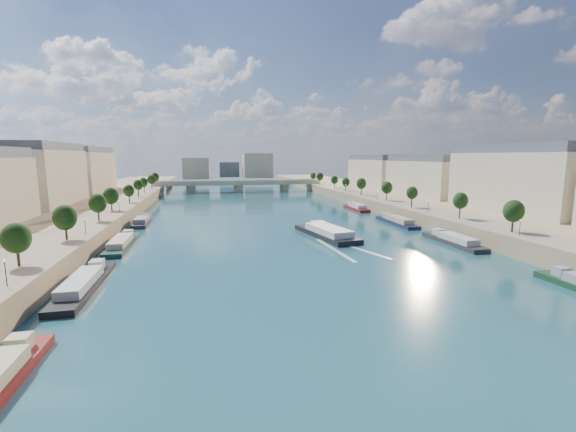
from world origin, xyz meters
name	(u,v)px	position (x,y,z in m)	size (l,w,h in m)	color
ground	(271,226)	(0.00, 100.00, 0.00)	(700.00, 700.00, 0.00)	#0D343B
quay_left	(48,226)	(-72.00, 100.00, 2.50)	(44.00, 520.00, 5.00)	#9E8460
quay_right	(450,212)	(72.00, 100.00, 2.50)	(44.00, 520.00, 5.00)	#9E8460
pave_left	(98,217)	(-57.00, 100.00, 5.05)	(14.00, 520.00, 0.10)	gray
pave_right	(416,207)	(57.00, 100.00, 5.05)	(14.00, 520.00, 0.10)	gray
trees_left	(105,199)	(-55.00, 102.00, 10.48)	(4.80, 268.80, 8.26)	#382B1E
trees_right	(400,191)	(55.00, 110.00, 10.48)	(4.80, 268.80, 8.26)	#382B1E
lamps_left	(105,213)	(-52.50, 90.00, 7.78)	(0.36, 200.36, 4.28)	black
lamps_right	(400,199)	(52.50, 105.00, 7.78)	(0.36, 200.36, 4.28)	black
buildings_left	(15,181)	(-85.00, 112.00, 16.45)	(16.00, 226.00, 23.20)	#C2B295
buildings_right	(462,175)	(85.00, 112.00, 16.45)	(16.00, 226.00, 23.20)	#C2B295
skyline	(234,167)	(3.19, 319.52, 14.66)	(79.00, 42.00, 22.00)	#C2B295
bridge	(239,185)	(0.00, 232.98, 5.08)	(112.00, 12.00, 8.15)	#C1B79E
tour_barge	(327,233)	(13.55, 77.85, 1.12)	(13.50, 30.11, 3.95)	black
wake	(345,249)	(13.55, 61.28, 0.02)	(12.30, 26.02, 0.04)	silver
moored_barges_left	(88,280)	(-45.50, 44.57, 0.84)	(5.00, 154.16, 3.60)	#1B1D3B
moored_barges_right	(461,244)	(45.50, 56.98, 0.84)	(5.00, 170.56, 3.60)	black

